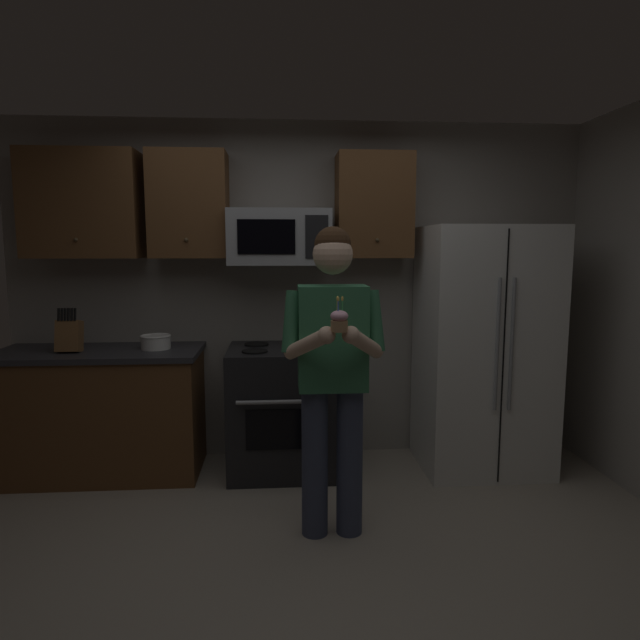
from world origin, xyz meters
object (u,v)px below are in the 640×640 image
Objects in this scene: microwave at (279,237)px; bowl_large_white at (156,342)px; oven_range at (281,409)px; cupcake at (339,320)px; person at (333,365)px; refrigerator at (483,349)px; knife_block at (69,335)px.

bowl_large_white is (-0.90, -0.08, -0.75)m from microwave.
bowl_large_white reaches higher than oven_range.
microwave is 1.49m from cupcake.
person is (0.29, -0.95, 0.53)m from oven_range.
microwave is (0.00, 0.12, 1.26)m from oven_range.
microwave reaches higher than person.
oven_range is at bearing -2.65° from bowl_large_white.
bowl_large_white is 1.55m from person.
refrigerator reaches higher than cupcake.
microwave is at bearing 173.97° from refrigerator.
knife_block is 1.84× the size of cupcake.
knife_block is (-1.48, -0.03, 0.58)m from oven_range.
oven_range is at bearing 178.50° from refrigerator.
knife_block is at bearing -178.85° from oven_range.
oven_range is at bearing -90.02° from microwave.
microwave reaches higher than oven_range.
bowl_large_white is 1.81m from cupcake.
cupcake is at bearing -90.00° from person.
refrigerator reaches higher than knife_block.
knife_block is at bearing 144.63° from cupcake.
microwave is at bearing 105.11° from person.
microwave reaches higher than refrigerator.
refrigerator is 1.52m from person.
microwave is 0.41× the size of refrigerator.
oven_range is at bearing 1.15° from knife_block.
bowl_large_white is 0.12× the size of person.
refrigerator is at bearing -1.50° from oven_range.
bowl_large_white is (0.58, 0.07, -0.06)m from knife_block.
knife_block is at bearing 152.36° from person.
knife_block is 1.48× the size of bowl_large_white.
person is at bearing -39.97° from bowl_large_white.
refrigerator is 8.31× the size of bowl_large_white.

